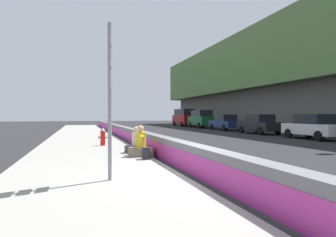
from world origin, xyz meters
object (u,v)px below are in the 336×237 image
seated_person_foreground (141,146)px  parked_car_third (314,127)px  seated_person_middle (136,144)px  parked_car_far (201,119)px  route_sign_post (110,89)px  fire_hydrant (103,136)px  parked_car_fourth (259,124)px  parked_car_farther (184,117)px  backpack (146,153)px  parked_car_midline (225,122)px

seated_person_foreground → parked_car_third: parked_car_third is taller
seated_person_middle → parked_car_far: size_ratio=0.22×
seated_person_middle → parked_car_far: bearing=-28.6°
route_sign_post → parked_car_far: route_sign_post is taller
seated_person_foreground → fire_hydrant: bearing=13.5°
route_sign_post → parked_car_fourth: route_sign_post is taller
seated_person_foreground → parked_car_third: 14.29m
route_sign_post → parked_car_fourth: size_ratio=0.80×
parked_car_farther → parked_car_third: bearing=-179.5°
seated_person_foreground → parked_car_fourth: bearing=-47.4°
parked_car_third → seated_person_middle: bearing=109.7°
seated_person_middle → parked_car_far: parked_car_far is taller
seated_person_middle → parked_car_fourth: bearing=-50.0°
seated_person_middle → route_sign_post: bearing=162.6°
parked_car_fourth → parked_car_farther: (19.11, 0.08, 0.49)m
backpack → parked_car_third: (6.55, -13.05, 0.53)m
seated_person_foreground → parked_car_far: bearing=-27.7°
seated_person_foreground → backpack: seated_person_foreground is taller
route_sign_post → seated_person_middle: route_sign_post is taller
route_sign_post → seated_person_foreground: size_ratio=3.22×
route_sign_post → fire_hydrant: route_sign_post is taller
parked_car_farther → backpack: bearing=158.0°
route_sign_post → fire_hydrant: bearing=-3.2°
backpack → parked_car_fourth: 18.12m
fire_hydrant → seated_person_foreground: seated_person_foreground is taller
fire_hydrant → parked_car_fourth: bearing=-61.4°
route_sign_post → seated_person_middle: 5.37m
seated_person_middle → parked_car_third: 13.86m
route_sign_post → parked_car_third: (9.51, -14.55, -1.37)m
parked_car_farther → parked_car_midline: bearing=-179.3°
fire_hydrant → parked_car_midline: size_ratio=0.19×
backpack → parked_car_midline: 23.12m
parked_car_midline → parked_car_far: (6.46, 0.03, 0.32)m
parked_car_fourth → parked_car_third: bearing=-178.7°
parked_car_third → parked_car_fourth: bearing=1.3°
route_sign_post → parked_car_midline: bearing=-33.3°
fire_hydrant → parked_car_third: bearing=-84.0°
parked_car_midline → parked_car_far: bearing=0.3°
parked_car_farther → fire_hydrant: bearing=152.5°
parked_car_third → parked_car_far: bearing=0.3°
seated_person_middle → parked_car_midline: bearing=-37.0°
parked_car_midline → route_sign_post: bearing=146.7°
backpack → parked_car_midline: (19.12, -12.98, 0.53)m
parked_car_third → parked_car_farther: size_ratio=0.88×
parked_car_fourth → parked_car_farther: 19.12m
fire_hydrant → parked_car_farther: bearing=-27.5°
parked_car_midline → fire_hydrant: bearing=135.0°
route_sign_post → fire_hydrant: (8.04, -0.44, -1.65)m
parked_car_fourth → seated_person_foreground: bearing=132.6°
backpack → fire_hydrant: bearing=11.8°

